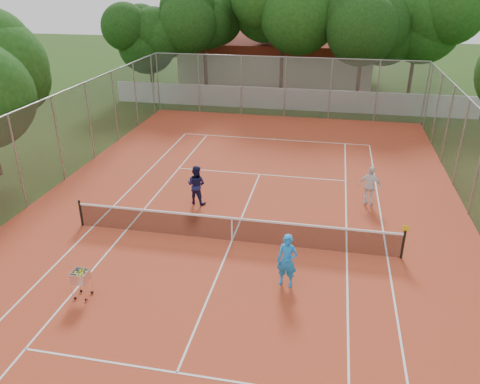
% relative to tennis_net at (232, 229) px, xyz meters
% --- Properties ---
extents(ground, '(120.00, 120.00, 0.00)m').
position_rel_tennis_net_xyz_m(ground, '(0.00, 0.00, -0.51)').
color(ground, '#1B350E').
rests_on(ground, ground).
extents(court_pad, '(18.00, 34.00, 0.02)m').
position_rel_tennis_net_xyz_m(court_pad, '(0.00, 0.00, -0.50)').
color(court_pad, '#B44023').
rests_on(court_pad, ground).
extents(court_lines, '(10.98, 23.78, 0.01)m').
position_rel_tennis_net_xyz_m(court_lines, '(0.00, 0.00, -0.49)').
color(court_lines, white).
rests_on(court_lines, court_pad).
extents(tennis_net, '(11.88, 0.10, 0.98)m').
position_rel_tennis_net_xyz_m(tennis_net, '(0.00, 0.00, 0.00)').
color(tennis_net, black).
rests_on(tennis_net, court_pad).
extents(perimeter_fence, '(18.00, 34.00, 4.00)m').
position_rel_tennis_net_xyz_m(perimeter_fence, '(0.00, 0.00, 1.49)').
color(perimeter_fence, slate).
rests_on(perimeter_fence, ground).
extents(boundary_wall, '(26.00, 0.30, 1.50)m').
position_rel_tennis_net_xyz_m(boundary_wall, '(0.00, 19.00, 0.24)').
color(boundary_wall, silver).
rests_on(boundary_wall, ground).
extents(clubhouse, '(16.40, 9.00, 4.40)m').
position_rel_tennis_net_xyz_m(clubhouse, '(-2.00, 29.00, 1.69)').
color(clubhouse, beige).
rests_on(clubhouse, ground).
extents(tropical_trees, '(29.00, 19.00, 10.00)m').
position_rel_tennis_net_xyz_m(tropical_trees, '(0.00, 22.00, 4.49)').
color(tropical_trees, black).
rests_on(tropical_trees, ground).
extents(player_near, '(0.71, 0.54, 1.76)m').
position_rel_tennis_net_xyz_m(player_near, '(2.22, -2.28, 0.39)').
color(player_near, '#1B88E8').
rests_on(player_near, court_pad).
extents(player_far_left, '(0.93, 0.79, 1.69)m').
position_rel_tennis_net_xyz_m(player_far_left, '(-2.12, 2.76, 0.36)').
color(player_far_left, '#171847').
rests_on(player_far_left, court_pad).
extents(player_far_right, '(1.06, 0.68, 1.68)m').
position_rel_tennis_net_xyz_m(player_far_right, '(5.03, 4.08, 0.35)').
color(player_far_right, white).
rests_on(player_far_right, court_pad).
extents(ball_hopper, '(0.57, 0.57, 0.99)m').
position_rel_tennis_net_xyz_m(ball_hopper, '(-3.70, -4.09, 0.00)').
color(ball_hopper, silver).
rests_on(ball_hopper, court_pad).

